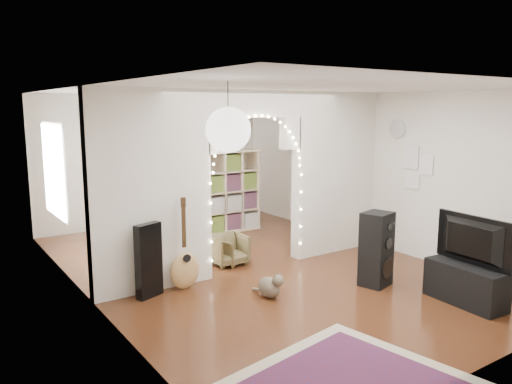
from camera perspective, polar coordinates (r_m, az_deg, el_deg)
floor at (r=7.84m, az=-0.22°, el=-8.55°), size 7.50×7.50×0.00m
ceiling at (r=7.45m, az=-0.23°, el=11.58°), size 5.00×7.50×0.02m
wall_back at (r=10.82m, az=-11.46°, el=3.61°), size 5.00×0.02×2.70m
wall_front at (r=4.95m, az=25.01°, el=-4.06°), size 5.00×0.02×2.70m
wall_left at (r=6.48m, az=-18.84°, el=-0.62°), size 0.02×7.50×2.70m
wall_right at (r=9.15m, az=12.85°, el=2.51°), size 0.02×7.50×2.70m
divider_wall at (r=7.52m, az=-0.22°, el=1.82°), size 5.00×0.20×2.70m
fairy_lights at (r=7.39m, az=0.34°, el=2.67°), size 1.64×0.04×1.60m
window at (r=8.20m, az=-22.11°, el=2.30°), size 0.04×1.20×1.40m
wall_clock at (r=8.69m, az=15.87°, el=6.98°), size 0.03×0.31×0.31m
picture_frames at (r=8.48m, az=17.75°, el=2.76°), size 0.02×0.50×0.70m
paper_lantern at (r=4.41m, az=-3.19°, el=7.10°), size 0.40×0.40×0.40m
ceiling_fan at (r=9.17m, az=-7.35°, el=9.26°), size 1.10×1.10×0.30m
guitar_case at (r=6.66m, az=-12.18°, el=-7.66°), size 0.39×0.25×0.98m
acoustic_guitar at (r=6.86m, az=-8.18°, el=-7.21°), size 0.44×0.17×1.07m
tabby_cat at (r=6.60m, az=1.66°, el=-10.73°), size 0.29×0.56×0.37m
floor_speaker at (r=7.12m, az=13.60°, el=-6.38°), size 0.48×0.44×1.03m
media_console at (r=6.90m, az=22.82°, el=-9.69°), size 0.47×1.03×0.50m
tv at (r=6.75m, az=23.13°, el=-5.19°), size 0.22×1.08×0.62m
bookcase at (r=9.84m, az=-3.98°, el=0.03°), size 1.59×0.45×1.62m
dining_table at (r=10.20m, az=-11.86°, el=-0.55°), size 1.34×1.03×0.76m
flower_vase at (r=10.17m, az=-11.90°, el=0.39°), size 0.22×0.22×0.19m
dining_chair_left at (r=7.95m, az=-2.85°, el=-6.68°), size 0.59×0.60×0.43m
dining_chair_right at (r=7.92m, az=-3.19°, el=-6.56°), size 0.54×0.56×0.48m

